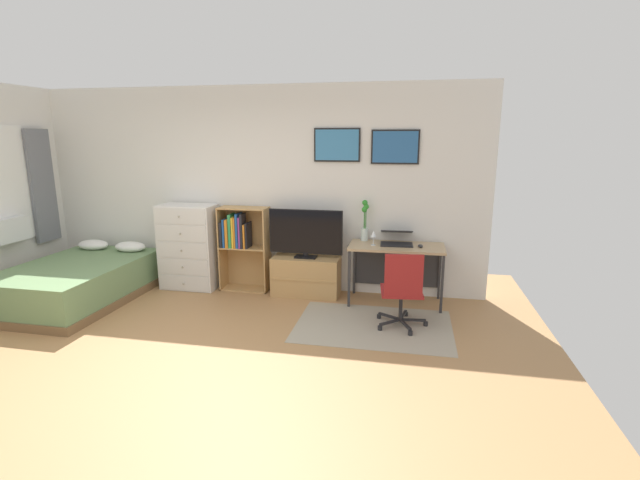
# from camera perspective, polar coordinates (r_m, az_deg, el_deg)

# --- Properties ---
(ground_plane) EXTENTS (7.20, 7.20, 0.00)m
(ground_plane) POSITION_cam_1_polar(r_m,az_deg,el_deg) (4.47, -18.21, -14.97)
(ground_plane) COLOR #A87A4C
(wall_back_with_posters) EXTENTS (6.12, 0.09, 2.70)m
(wall_back_with_posters) POSITION_cam_1_polar(r_m,az_deg,el_deg) (6.22, -7.94, 6.38)
(wall_back_with_posters) COLOR silver
(wall_back_with_posters) RESTS_ON ground_plane
(area_rug) EXTENTS (1.70, 1.20, 0.01)m
(area_rug) POSITION_cam_1_polar(r_m,az_deg,el_deg) (5.14, 6.71, -10.61)
(area_rug) COLOR #9E937F
(area_rug) RESTS_ON ground_plane
(bed) EXTENTS (1.34, 1.98, 0.62)m
(bed) POSITION_cam_1_polar(r_m,az_deg,el_deg) (6.55, -28.08, -4.60)
(bed) COLOR brown
(bed) RESTS_ON ground_plane
(dresser) EXTENTS (0.75, 0.46, 1.15)m
(dresser) POSITION_cam_1_polar(r_m,az_deg,el_deg) (6.46, -16.07, -0.81)
(dresser) COLOR silver
(dresser) RESTS_ON ground_plane
(bookshelf) EXTENTS (0.65, 0.30, 1.13)m
(bookshelf) POSITION_cam_1_polar(r_m,az_deg,el_deg) (6.20, -9.88, -0.12)
(bookshelf) COLOR tan
(bookshelf) RESTS_ON ground_plane
(tv_stand) EXTENTS (0.88, 0.41, 0.51)m
(tv_stand) POSITION_cam_1_polar(r_m,az_deg,el_deg) (6.00, -1.74, -4.52)
(tv_stand) COLOR tan
(tv_stand) RESTS_ON ground_plane
(television) EXTENTS (0.96, 0.16, 0.63)m
(television) POSITION_cam_1_polar(r_m,az_deg,el_deg) (5.84, -1.82, 0.81)
(television) COLOR black
(television) RESTS_ON tv_stand
(desk) EXTENTS (1.15, 0.57, 0.74)m
(desk) POSITION_cam_1_polar(r_m,az_deg,el_deg) (5.76, 9.57, -1.86)
(desk) COLOR tan
(desk) RESTS_ON ground_plane
(office_chair) EXTENTS (0.57, 0.58, 0.86)m
(office_chair) POSITION_cam_1_polar(r_m,az_deg,el_deg) (4.96, 10.27, -5.99)
(office_chair) COLOR #232326
(office_chair) RESTS_ON ground_plane
(laptop) EXTENTS (0.42, 0.45, 0.17)m
(laptop) POSITION_cam_1_polar(r_m,az_deg,el_deg) (5.74, 9.58, 0.21)
(laptop) COLOR black
(laptop) RESTS_ON desk
(computer_mouse) EXTENTS (0.06, 0.10, 0.03)m
(computer_mouse) POSITION_cam_1_polar(r_m,az_deg,el_deg) (5.61, 12.48, -0.73)
(computer_mouse) COLOR #262628
(computer_mouse) RESTS_ON desk
(bamboo_vase) EXTENTS (0.09, 0.09, 0.52)m
(bamboo_vase) POSITION_cam_1_polar(r_m,az_deg,el_deg) (5.82, 5.63, 2.26)
(bamboo_vase) COLOR silver
(bamboo_vase) RESTS_ON desk
(wine_glass) EXTENTS (0.07, 0.07, 0.18)m
(wine_glass) POSITION_cam_1_polar(r_m,az_deg,el_deg) (5.59, 6.72, 0.69)
(wine_glass) COLOR silver
(wine_glass) RESTS_ON desk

